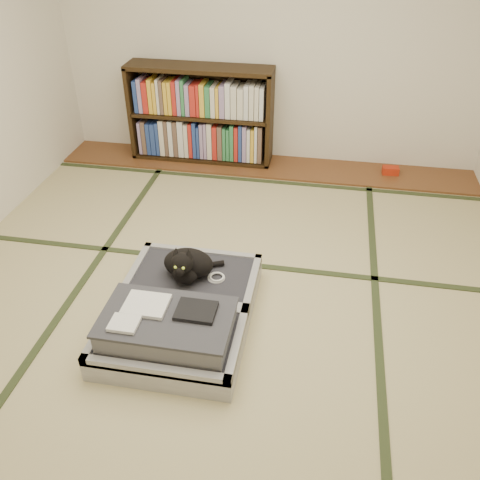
# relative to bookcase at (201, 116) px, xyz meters

# --- Properties ---
(floor) EXTENTS (4.50, 4.50, 0.00)m
(floor) POSITION_rel_bookcase_xyz_m (0.64, -2.07, -0.45)
(floor) COLOR #C9BA86
(floor) RESTS_ON ground
(wood_strip) EXTENTS (4.00, 0.50, 0.02)m
(wood_strip) POSITION_rel_bookcase_xyz_m (0.64, -0.07, -0.44)
(wood_strip) COLOR brown
(wood_strip) RESTS_ON ground
(red_item) EXTENTS (0.15, 0.10, 0.07)m
(red_item) POSITION_rel_bookcase_xyz_m (1.84, -0.04, -0.40)
(red_item) COLOR #B1240E
(red_item) RESTS_ON wood_strip
(room_shell) EXTENTS (4.50, 4.50, 4.50)m
(room_shell) POSITION_rel_bookcase_xyz_m (0.64, -2.07, 1.01)
(room_shell) COLOR white
(room_shell) RESTS_ON ground
(tatami_borders) EXTENTS (4.00, 4.50, 0.01)m
(tatami_borders) POSITION_rel_bookcase_xyz_m (0.64, -1.58, -0.45)
(tatami_borders) COLOR #2D381E
(tatami_borders) RESTS_ON ground
(bookcase) EXTENTS (1.38, 0.31, 0.92)m
(bookcase) POSITION_rel_bookcase_xyz_m (0.00, 0.00, 0.00)
(bookcase) COLOR black
(bookcase) RESTS_ON wood_strip
(suitcase) EXTENTS (0.84, 1.12, 0.33)m
(suitcase) POSITION_rel_bookcase_xyz_m (0.44, -2.37, -0.34)
(suitcase) COLOR #A9A9AE
(suitcase) RESTS_ON floor
(cat) EXTENTS (0.37, 0.37, 0.30)m
(cat) POSITION_rel_bookcase_xyz_m (0.42, -2.09, -0.18)
(cat) COLOR black
(cat) RESTS_ON suitcase
(cable_coil) EXTENTS (0.12, 0.12, 0.03)m
(cable_coil) POSITION_rel_bookcase_xyz_m (0.60, -2.06, -0.28)
(cable_coil) COLOR white
(cable_coil) RESTS_ON suitcase
(hanger) EXTENTS (0.42, 0.28, 0.01)m
(hanger) POSITION_rel_bookcase_xyz_m (0.18, -2.41, -0.44)
(hanger) COLOR black
(hanger) RESTS_ON floor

